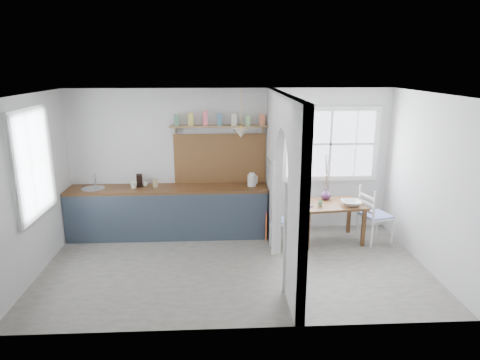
{
  "coord_description": "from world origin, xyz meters",
  "views": [
    {
      "loc": [
        -0.24,
        -5.98,
        2.99
      ],
      "look_at": [
        0.09,
        0.28,
        1.29
      ],
      "focal_mm": 32.0,
      "sensor_mm": 36.0,
      "label": 1
    }
  ],
  "objects_px": {
    "dining_table": "(329,222)",
    "vase": "(326,194)",
    "chair_left": "(281,220)",
    "kettle": "(252,179)",
    "chair_right": "(376,215)"
  },
  "relations": [
    {
      "from": "chair_right",
      "to": "kettle",
      "type": "xyz_separation_m",
      "value": [
        -2.11,
        0.51,
        0.52
      ]
    },
    {
      "from": "chair_left",
      "to": "chair_right",
      "type": "distance_m",
      "value": 1.64
    },
    {
      "from": "dining_table",
      "to": "chair_right",
      "type": "xyz_separation_m",
      "value": [
        0.78,
        -0.09,
        0.15
      ]
    },
    {
      "from": "chair_left",
      "to": "vase",
      "type": "relative_size",
      "value": 4.45
    },
    {
      "from": "chair_right",
      "to": "kettle",
      "type": "bearing_deg",
      "value": 60.63
    },
    {
      "from": "chair_left",
      "to": "kettle",
      "type": "distance_m",
      "value": 0.89
    },
    {
      "from": "chair_left",
      "to": "kettle",
      "type": "relative_size",
      "value": 3.42
    },
    {
      "from": "chair_right",
      "to": "vase",
      "type": "xyz_separation_m",
      "value": [
        -0.8,
        0.33,
        0.28
      ]
    },
    {
      "from": "vase",
      "to": "chair_left",
      "type": "bearing_deg",
      "value": -161.13
    },
    {
      "from": "chair_right",
      "to": "kettle",
      "type": "distance_m",
      "value": 2.23
    },
    {
      "from": "chair_left",
      "to": "vase",
      "type": "xyz_separation_m",
      "value": [
        0.83,
        0.28,
        0.36
      ]
    },
    {
      "from": "chair_left",
      "to": "chair_right",
      "type": "bearing_deg",
      "value": 98.9
    },
    {
      "from": "dining_table",
      "to": "vase",
      "type": "distance_m",
      "value": 0.5
    },
    {
      "from": "dining_table",
      "to": "kettle",
      "type": "xyz_separation_m",
      "value": [
        -1.33,
        0.41,
        0.68
      ]
    },
    {
      "from": "chair_left",
      "to": "kettle",
      "type": "xyz_separation_m",
      "value": [
        -0.47,
        0.46,
        0.6
      ]
    }
  ]
}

